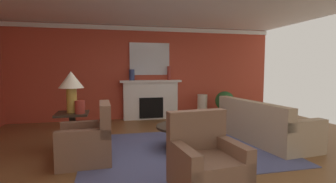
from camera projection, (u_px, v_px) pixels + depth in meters
ground_plane at (171, 155)px, 4.41m from camera, size 9.76×9.76×0.00m
wall_fireplace at (143, 73)px, 7.63m from camera, size 8.11×0.12×2.74m
crown_moulding at (143, 29)px, 7.44m from camera, size 8.11×0.08×0.12m
area_rug at (183, 149)px, 4.74m from camera, size 3.59×2.67×0.01m
fireplace at (151, 101)px, 7.55m from camera, size 1.80×0.35×1.16m
mantel_mirror at (150, 59)px, 7.55m from camera, size 1.19×0.04×0.95m
sofa at (263, 127)px, 5.23m from camera, size 1.13×2.19×0.85m
armchair_near_window at (88, 143)px, 4.08m from camera, size 0.82×0.82×0.95m
armchair_facing_fireplace at (206, 165)px, 3.14m from camera, size 0.88×0.88×0.95m
coffee_table at (183, 131)px, 4.71m from camera, size 1.00×1.00×0.45m
side_table at (73, 129)px, 4.64m from camera, size 0.56×0.56×0.70m
table_lamp at (71, 84)px, 4.57m from camera, size 0.44×0.44×0.75m
vase_mantel_right at (169, 73)px, 7.55m from camera, size 0.11×0.11×0.41m
vase_mantel_left at (132, 75)px, 7.30m from camera, size 0.16×0.16×0.32m
vase_on_side_table at (80, 107)px, 4.52m from camera, size 0.17×0.17×0.23m
vase_tall_corner at (202, 106)px, 7.62m from camera, size 0.30×0.30×0.73m
book_red_cover at (188, 124)px, 4.70m from camera, size 0.21×0.18×0.05m
book_art_folio at (184, 121)px, 4.72m from camera, size 0.22×0.20×0.05m
potted_plant at (225, 103)px, 7.49m from camera, size 0.56×0.56×0.83m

